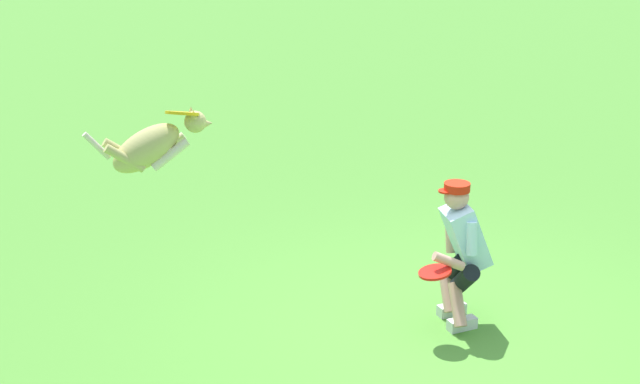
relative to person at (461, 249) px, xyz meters
name	(u,v)px	position (x,y,z in m)	size (l,w,h in m)	color
ground_plane	(443,337)	(0.26, 0.19, -0.70)	(60.00, 60.00, 0.00)	#4E8F33
person	(461,249)	(0.00, 0.00, 0.00)	(0.65, 0.66, 1.29)	silver
dog	(153,146)	(2.48, -0.53, 1.08)	(0.98, 0.35, 0.54)	tan
frisbee_flying	(182,113)	(2.25, -0.48, 1.32)	(0.26, 0.26, 0.02)	yellow
frisbee_held	(435,272)	(0.35, 0.16, -0.09)	(0.28, 0.28, 0.02)	red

